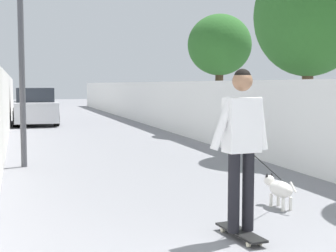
{
  "coord_description": "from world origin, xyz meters",
  "views": [
    {
      "loc": [
        -2.47,
        2.43,
        1.7
      ],
      "look_at": [
        5.37,
        0.03,
        1.0
      ],
      "focal_mm": 52.69,
      "sensor_mm": 36.0,
      "label": 1
    }
  ],
  "objects_px": {
    "lamp_post": "(21,23)",
    "skateboard": "(240,232)",
    "car_near": "(35,107)",
    "tree_right_mid": "(220,46)",
    "person_skateboarder": "(242,137)",
    "tree_right_near": "(309,16)",
    "dog": "(279,188)"
  },
  "relations": [
    {
      "from": "person_skateboarder",
      "to": "car_near",
      "type": "bearing_deg",
      "value": 5.47
    },
    {
      "from": "skateboard",
      "to": "tree_right_mid",
      "type": "bearing_deg",
      "value": -21.68
    },
    {
      "from": "dog",
      "to": "tree_right_near",
      "type": "bearing_deg",
      "value": -36.64
    },
    {
      "from": "lamp_post",
      "to": "skateboard",
      "type": "xyz_separation_m",
      "value": [
        -5.62,
        -2.22,
        -2.85
      ]
    },
    {
      "from": "lamp_post",
      "to": "skateboard",
      "type": "relative_size",
      "value": 5.21
    },
    {
      "from": "dog",
      "to": "car_near",
      "type": "xyz_separation_m",
      "value": [
        15.8,
        2.7,
        0.44
      ]
    },
    {
      "from": "skateboard",
      "to": "dog",
      "type": "height_order",
      "value": "dog"
    },
    {
      "from": "tree_right_near",
      "to": "skateboard",
      "type": "relative_size",
      "value": 5.7
    },
    {
      "from": "tree_right_near",
      "to": "car_near",
      "type": "height_order",
      "value": "tree_right_near"
    },
    {
      "from": "tree_right_mid",
      "to": "skateboard",
      "type": "distance_m",
      "value": 11.8
    },
    {
      "from": "tree_right_near",
      "to": "car_near",
      "type": "xyz_separation_m",
      "value": [
        11.75,
        5.72,
        -2.52
      ]
    },
    {
      "from": "skateboard",
      "to": "person_skateboarder",
      "type": "height_order",
      "value": "person_skateboarder"
    },
    {
      "from": "skateboard",
      "to": "person_skateboarder",
      "type": "xyz_separation_m",
      "value": [
        -0.0,
        -0.0,
        1.06
      ]
    },
    {
      "from": "person_skateboarder",
      "to": "dog",
      "type": "relative_size",
      "value": 1.27
    },
    {
      "from": "lamp_post",
      "to": "skateboard",
      "type": "bearing_deg",
      "value": -158.49
    },
    {
      "from": "tree_right_near",
      "to": "person_skateboarder",
      "type": "xyz_separation_m",
      "value": [
        -5.13,
        4.1,
        -2.11
      ]
    },
    {
      "from": "dog",
      "to": "person_skateboarder",
      "type": "bearing_deg",
      "value": 134.66
    },
    {
      "from": "tree_right_near",
      "to": "tree_right_mid",
      "type": "relative_size",
      "value": 1.15
    },
    {
      "from": "tree_right_mid",
      "to": "car_near",
      "type": "relative_size",
      "value": 0.93
    },
    {
      "from": "tree_right_near",
      "to": "dog",
      "type": "height_order",
      "value": "tree_right_near"
    },
    {
      "from": "tree_right_mid",
      "to": "person_skateboarder",
      "type": "xyz_separation_m",
      "value": [
        -10.63,
        4.23,
        -1.85
      ]
    },
    {
      "from": "tree_right_near",
      "to": "person_skateboarder",
      "type": "distance_m",
      "value": 6.9
    },
    {
      "from": "lamp_post",
      "to": "car_near",
      "type": "distance_m",
      "value": 11.48
    },
    {
      "from": "lamp_post",
      "to": "car_near",
      "type": "xyz_separation_m",
      "value": [
        11.25,
        -0.6,
        -2.2
      ]
    },
    {
      "from": "car_near",
      "to": "tree_right_mid",
      "type": "bearing_deg",
      "value": -136.93
    },
    {
      "from": "lamp_post",
      "to": "person_skateboarder",
      "type": "bearing_deg",
      "value": -158.49
    },
    {
      "from": "tree_right_mid",
      "to": "dog",
      "type": "distance_m",
      "value": 10.41
    },
    {
      "from": "tree_right_mid",
      "to": "person_skateboarder",
      "type": "relative_size",
      "value": 2.27
    },
    {
      "from": "person_skateboarder",
      "to": "car_near",
      "type": "distance_m",
      "value": 16.96
    },
    {
      "from": "skateboard",
      "to": "person_skateboarder",
      "type": "relative_size",
      "value": 0.46
    },
    {
      "from": "person_skateboarder",
      "to": "dog",
      "type": "distance_m",
      "value": 1.75
    },
    {
      "from": "skateboard",
      "to": "tree_right_near",
      "type": "bearing_deg",
      "value": -38.66
    }
  ]
}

